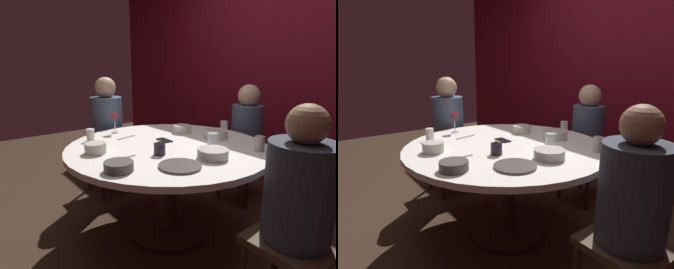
# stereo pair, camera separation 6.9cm
# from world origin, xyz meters

# --- Properties ---
(ground_plane) EXTENTS (8.00, 8.00, 0.00)m
(ground_plane) POSITION_xyz_m (0.00, 0.00, 0.00)
(ground_plane) COLOR #382619
(back_wall) EXTENTS (6.00, 0.10, 2.60)m
(back_wall) POSITION_xyz_m (0.00, 1.60, 1.30)
(back_wall) COLOR maroon
(back_wall) RESTS_ON ground
(dining_table) EXTENTS (1.50, 1.50, 0.73)m
(dining_table) POSITION_xyz_m (0.00, 0.00, 0.60)
(dining_table) COLOR white
(dining_table) RESTS_ON ground
(seated_diner_left) EXTENTS (0.40, 0.40, 1.20)m
(seated_diner_left) POSITION_xyz_m (-0.99, 0.00, 0.74)
(seated_diner_left) COLOR #3F2D1E
(seated_diner_left) RESTS_ON ground
(seated_diner_back) EXTENTS (0.40, 0.40, 1.14)m
(seated_diner_back) POSITION_xyz_m (0.00, 0.98, 0.71)
(seated_diner_back) COLOR #3F2D1E
(seated_diner_back) RESTS_ON ground
(seated_diner_right) EXTENTS (0.40, 0.40, 1.15)m
(seated_diner_right) POSITION_xyz_m (1.01, 0.00, 0.71)
(seated_diner_right) COLOR #3F2D1E
(seated_diner_right) RESTS_ON ground
(candle_holder) EXTENTS (0.08, 0.08, 0.10)m
(candle_holder) POSITION_xyz_m (0.15, -0.19, 0.77)
(candle_holder) COLOR black
(candle_holder) RESTS_ON dining_table
(wine_glass) EXTENTS (0.08, 0.08, 0.18)m
(wine_glass) POSITION_xyz_m (-0.59, -0.12, 0.86)
(wine_glass) COLOR silver
(wine_glass) RESTS_ON dining_table
(dinner_plate) EXTENTS (0.26, 0.26, 0.01)m
(dinner_plate) POSITION_xyz_m (0.41, -0.24, 0.74)
(dinner_plate) COLOR #4C4742
(dinner_plate) RESTS_ON dining_table
(cell_phone) EXTENTS (0.14, 0.08, 0.01)m
(cell_phone) POSITION_xyz_m (-0.11, 0.05, 0.74)
(cell_phone) COLOR black
(cell_phone) RESTS_ON dining_table
(bowl_serving_large) EXTENTS (0.17, 0.17, 0.06)m
(bowl_serving_large) POSITION_xyz_m (0.24, -0.55, 0.76)
(bowl_serving_large) COLOR #4C4742
(bowl_serving_large) RESTS_ON dining_table
(bowl_salad_center) EXTENTS (0.16, 0.16, 0.07)m
(bowl_salad_center) POSITION_xyz_m (-0.23, 0.34, 0.77)
(bowl_salad_center) COLOR beige
(bowl_salad_center) RESTS_ON dining_table
(bowl_small_white) EXTENTS (0.20, 0.20, 0.06)m
(bowl_small_white) POSITION_xyz_m (0.42, 0.03, 0.76)
(bowl_small_white) COLOR #B2ADA3
(bowl_small_white) RESTS_ON dining_table
(bowl_sauce_side) EXTENTS (0.15, 0.15, 0.07)m
(bowl_sauce_side) POSITION_xyz_m (-0.16, -0.51, 0.77)
(bowl_sauce_side) COLOR beige
(bowl_sauce_side) RESTS_ON dining_table
(bowl_rice_portion) EXTENTS (0.19, 0.19, 0.07)m
(bowl_rice_portion) POSITION_xyz_m (0.10, 0.43, 0.77)
(bowl_rice_portion) COLOR beige
(bowl_rice_portion) RESTS_ON dining_table
(cup_near_candle) EXTENTS (0.07, 0.07, 0.11)m
(cup_near_candle) POSITION_xyz_m (0.27, 0.19, 0.79)
(cup_near_candle) COLOR silver
(cup_near_candle) RESTS_ON dining_table
(cup_by_left_diner) EXTENTS (0.06, 0.06, 0.10)m
(cup_by_left_diner) POSITION_xyz_m (-0.47, -0.41, 0.78)
(cup_by_left_diner) COLOR silver
(cup_by_left_diner) RESTS_ON dining_table
(cup_by_right_diner) EXTENTS (0.07, 0.07, 0.10)m
(cup_by_right_diner) POSITION_xyz_m (0.52, 0.40, 0.79)
(cup_by_right_diner) COLOR #B2ADA3
(cup_by_right_diner) RESTS_ON dining_table
(cup_center_front) EXTENTS (0.07, 0.07, 0.09)m
(cup_center_front) POSITION_xyz_m (-0.03, 0.68, 0.78)
(cup_center_front) COLOR silver
(cup_center_front) RESTS_ON dining_table
(fork_near_plate) EXTENTS (0.05, 0.18, 0.01)m
(fork_near_plate) POSITION_xyz_m (-0.38, -0.14, 0.74)
(fork_near_plate) COLOR #B7B7BC
(fork_near_plate) RESTS_ON dining_table
(knife_near_plate) EXTENTS (0.02, 0.18, 0.01)m
(knife_near_plate) POSITION_xyz_m (0.06, -0.42, 0.74)
(knife_near_plate) COLOR #B7B7BC
(knife_near_plate) RESTS_ON dining_table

